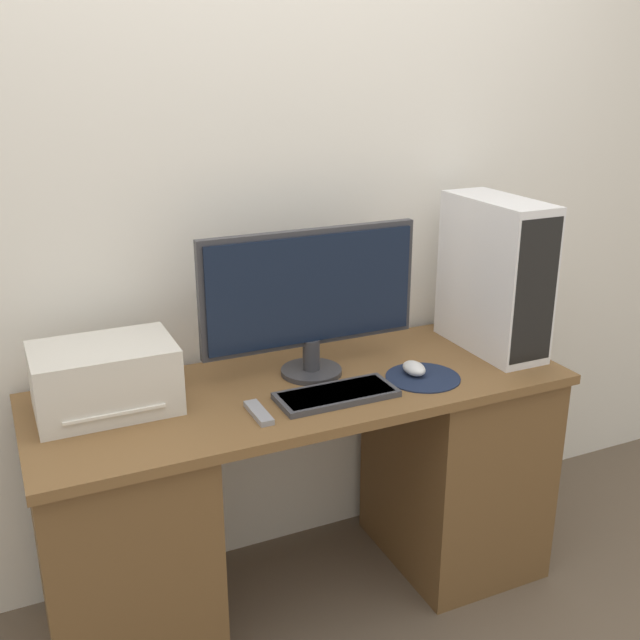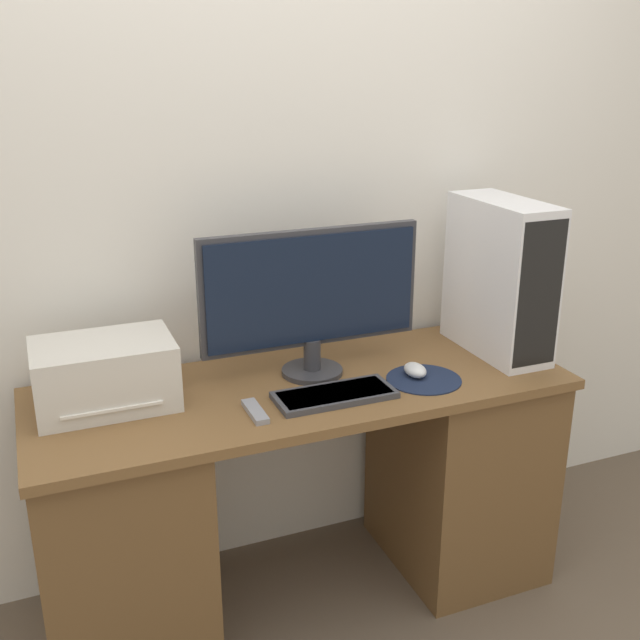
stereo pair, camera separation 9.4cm
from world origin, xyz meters
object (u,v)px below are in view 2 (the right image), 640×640
Objects in this scene: monitor at (312,295)px; remote_control at (255,411)px; mouse at (415,370)px; printer at (105,374)px; keyboard at (335,395)px; computer_tower at (500,278)px.

monitor reaches higher than remote_control.
printer reaches higher than mouse.
keyboard is at bearing 3.07° from remote_control.
computer_tower is (0.64, -0.05, -0.00)m from monitor.
computer_tower reaches higher than printer.
monitor is at bearing -0.95° from printer.
monitor is at bearing 88.63° from keyboard.
remote_control is (-0.88, -0.15, -0.24)m from computer_tower.
printer is at bearing 177.21° from computer_tower.
computer_tower reaches higher than remote_control.
keyboard is 0.24m from remote_control.
keyboard is (-0.00, -0.19, -0.25)m from monitor.
computer_tower is 1.33× the size of printer.
keyboard is at bearing -167.71° from computer_tower.
printer is (-0.61, 0.20, 0.08)m from keyboard.
remote_control is at bearing -176.93° from keyboard.
computer_tower reaches higher than mouse.
remote_control is (0.37, -0.21, -0.09)m from printer.
keyboard is 0.70m from computer_tower.
computer_tower reaches higher than keyboard.
remote_control is at bearing -170.20° from computer_tower.
keyboard is at bearing -91.37° from monitor.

